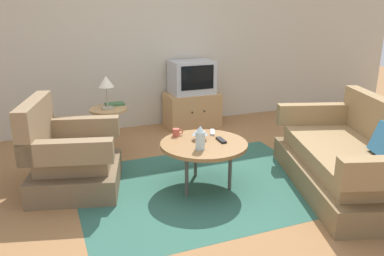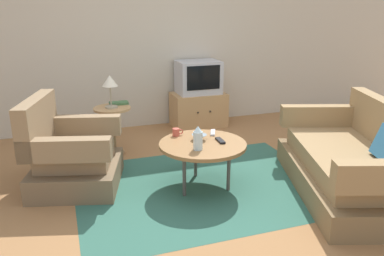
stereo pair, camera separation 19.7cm
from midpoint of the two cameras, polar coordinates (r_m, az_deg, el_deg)
The scene contains 16 objects.
ground_plane at distance 3.98m, azimuth 2.20°, elevation -8.80°, with size 16.00×16.00×0.00m, color olive.
back_wall at distance 5.85m, azimuth -7.49°, elevation 13.40°, with size 9.00×0.12×2.70m, color #BCB29E.
area_rug at distance 4.02m, azimuth 0.26°, elevation -8.46°, with size 2.49×1.92×0.00m, color #2D5B4C.
armchair at distance 4.07m, azimuth -18.74°, elevation -4.32°, with size 1.03×1.06×0.91m.
couch at distance 4.15m, azimuth 21.04°, elevation -4.55°, with size 1.46×2.01×0.86m.
coffee_table at distance 3.85m, azimuth 0.27°, elevation -2.60°, with size 0.86×0.86×0.47m.
side_table at distance 4.78m, azimuth -13.12°, elevation 0.79°, with size 0.44×0.44×0.59m.
tv_stand at distance 5.89m, azimuth -0.94°, elevation 2.71°, with size 0.79×0.50×0.50m.
television at distance 5.80m, azimuth -1.02°, elevation 7.43°, with size 0.62×0.45×0.48m.
table_lamp at distance 4.66m, azimuth -13.59°, elevation 6.22°, with size 0.18×0.18×0.39m.
vase at distance 3.63m, azimuth -0.36°, elevation -1.49°, with size 0.09×0.09×0.23m.
mug at distance 4.02m, azimuth -3.69°, elevation -0.65°, with size 0.11×0.07×0.08m.
bowl at distance 3.91m, azimuth -0.27°, elevation -1.35°, with size 0.15×0.15×0.06m.
tv_remote_dark at distance 3.88m, azimuth 2.81°, elevation -1.77°, with size 0.06×0.17×0.02m.
tv_remote_silver at distance 4.11m, azimuth 1.64°, elevation -0.63°, with size 0.11×0.18×0.02m.
book at distance 4.88m, azimuth -12.33°, elevation 3.43°, with size 0.22×0.14×0.03m.
Camera 1 is at (-1.55, -3.21, 1.77)m, focal length 36.61 mm.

